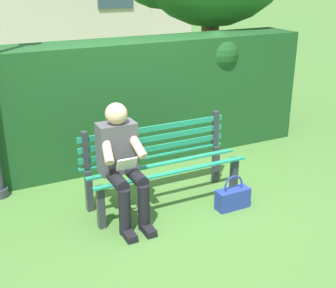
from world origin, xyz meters
TOP-DOWN VIEW (x-y plane):
  - ground at (0.00, 0.00)m, footprint 60.00×60.00m
  - park_bench at (0.00, -0.09)m, footprint 1.73×0.55m
  - person_seated at (0.51, 0.10)m, footprint 0.44×0.73m
  - hedge_backdrop at (0.33, -1.35)m, footprint 5.95×0.72m
  - handbag at (-0.61, 0.44)m, footprint 0.37×0.15m

SIDE VIEW (x-z plane):
  - ground at x=0.00m, z-range 0.00..0.00m
  - handbag at x=-0.61m, z-range -0.07..0.31m
  - park_bench at x=0.00m, z-range 0.02..0.90m
  - person_seated at x=0.51m, z-range 0.04..1.25m
  - hedge_backdrop at x=0.33m, z-range 0.00..1.64m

